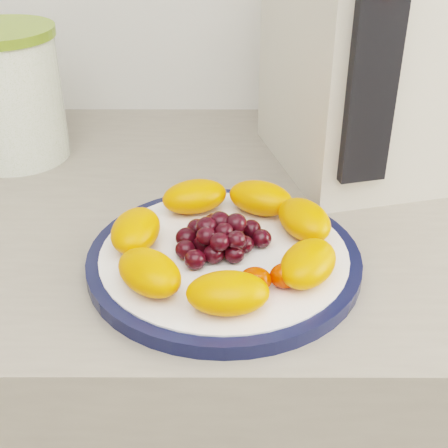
{
  "coord_description": "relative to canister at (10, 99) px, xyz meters",
  "views": [
    {
      "loc": [
        0.02,
        0.53,
        1.27
      ],
      "look_at": [
        0.02,
        1.06,
        0.95
      ],
      "focal_mm": 50.0,
      "sensor_mm": 36.0,
      "label": 1
    }
  ],
  "objects": [
    {
      "name": "counter",
      "position": [
        0.27,
        -0.12,
        -0.53
      ],
      "size": [
        3.5,
        0.6,
        0.9
      ],
      "primitive_type": "cube",
      "color": "gray",
      "rests_on": "floor"
    },
    {
      "name": "plate_rim",
      "position": [
        0.28,
        -0.26,
        -0.07
      ],
      "size": [
        0.28,
        0.28,
        0.01
      ],
      "primitive_type": "cylinder",
      "color": "black",
      "rests_on": "counter"
    },
    {
      "name": "plate_face",
      "position": [
        0.28,
        -0.26,
        -0.07
      ],
      "size": [
        0.25,
        0.25,
        0.02
      ],
      "primitive_type": "cylinder",
      "color": "white",
      "rests_on": "counter"
    },
    {
      "name": "canister",
      "position": [
        0.0,
        0.0,
        0.0
      ],
      "size": [
        0.18,
        0.18,
        0.16
      ],
      "primitive_type": "cylinder",
      "rotation": [
        0.0,
        0.0,
        -0.43
      ],
      "color": "#4E6D14",
      "rests_on": "counter"
    },
    {
      "name": "appliance_body",
      "position": [
        0.45,
        -0.02,
        0.07
      ],
      "size": [
        0.23,
        0.28,
        0.31
      ],
      "primitive_type": "cube",
      "rotation": [
        0.0,
        0.0,
        0.25
      ],
      "color": "beige",
      "rests_on": "counter"
    },
    {
      "name": "appliance_panel",
      "position": [
        0.44,
        -0.15,
        0.08
      ],
      "size": [
        0.06,
        0.03,
        0.23
      ],
      "primitive_type": "cube",
      "rotation": [
        0.0,
        0.0,
        0.25
      ],
      "color": "black",
      "rests_on": "appliance_body"
    },
    {
      "name": "fruit_plate",
      "position": [
        0.29,
        -0.26,
        -0.05
      ],
      "size": [
        0.24,
        0.24,
        0.04
      ],
      "color": "#F56200",
      "rests_on": "plate_face"
    }
  ]
}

